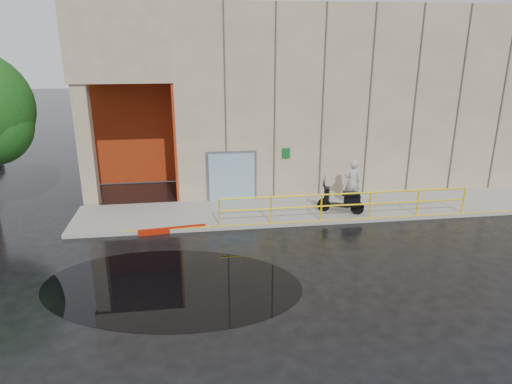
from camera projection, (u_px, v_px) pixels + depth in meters
ground at (243, 268)px, 13.79m from camera, size 120.00×120.00×0.00m
sidewalk at (328, 209)px, 18.53m from camera, size 20.00×3.00×0.15m
building at (317, 89)px, 23.48m from camera, size 20.00×10.17×8.00m
guardrail at (346, 206)px, 17.10m from camera, size 9.56×0.06×1.03m
person at (352, 182)px, 18.69m from camera, size 0.68×0.46×1.83m
scooter at (342, 193)px, 17.63m from camera, size 1.85×1.25×1.40m
red_curb at (172, 230)px, 16.39m from camera, size 2.40×0.46×0.18m
puddle at (172, 285)px, 12.81m from camera, size 8.09×5.89×0.01m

